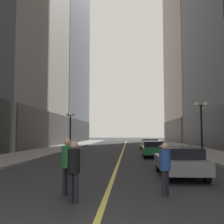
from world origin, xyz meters
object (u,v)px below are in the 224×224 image
at_px(car_grey, 179,160).
at_px(car_yellow, 149,144).
at_px(street_lamp_right_mid, 201,117).
at_px(pedestrian_in_blue_hoodie, 165,165).
at_px(pedestrian_in_black_coat, 74,167).
at_px(street_lamp_left_far, 70,123).
at_px(car_green, 153,148).
at_px(pedestrian_in_green_parka, 67,162).

relative_size(car_grey, car_yellow, 1.00).
bearing_deg(street_lamp_right_mid, pedestrian_in_blue_hoodie, -109.10).
xyz_separation_m(pedestrian_in_black_coat, pedestrian_in_blue_hoodie, (2.64, 1.02, -0.05)).
xyz_separation_m(car_yellow, pedestrian_in_black_coat, (-3.92, -25.01, 0.28)).
xyz_separation_m(car_yellow, street_lamp_left_far, (-9.49, 0.17, 2.54)).
bearing_deg(car_green, pedestrian_in_green_parka, -105.06).
bearing_deg(pedestrian_in_green_parka, car_grey, 44.02).
distance_m(car_grey, pedestrian_in_green_parka, 5.81).
relative_size(pedestrian_in_green_parka, street_lamp_right_mid, 0.40).
bearing_deg(car_yellow, pedestrian_in_green_parka, -100.13).
xyz_separation_m(pedestrian_in_blue_hoodie, street_lamp_left_far, (-8.21, 24.16, 2.31)).
relative_size(car_yellow, pedestrian_in_black_coat, 2.70).
relative_size(car_yellow, pedestrian_in_green_parka, 2.60).
bearing_deg(pedestrian_in_green_parka, street_lamp_right_mid, 60.35).
height_order(pedestrian_in_blue_hoodie, street_lamp_right_mid, street_lamp_right_mid).
bearing_deg(pedestrian_in_blue_hoodie, car_yellow, 86.96).
relative_size(car_green, street_lamp_right_mid, 1.07).
bearing_deg(car_yellow, pedestrian_in_blue_hoodie, -93.04).
height_order(car_yellow, street_lamp_left_far, street_lamp_left_far).
height_order(pedestrian_in_black_coat, pedestrian_in_green_parka, pedestrian_in_green_parka).
bearing_deg(car_yellow, street_lamp_right_mid, -72.86).
height_order(car_grey, car_green, same).
xyz_separation_m(car_green, street_lamp_right_mid, (3.73, -1.05, 2.54)).
relative_size(pedestrian_in_black_coat, pedestrian_in_blue_hoodie, 1.05).
distance_m(car_green, pedestrian_in_green_parka, 14.96).
height_order(street_lamp_left_far, street_lamp_right_mid, same).
bearing_deg(car_grey, pedestrian_in_green_parka, -135.98).
bearing_deg(car_yellow, car_green, -92.50).
relative_size(car_green, pedestrian_in_black_coat, 2.77).
relative_size(car_yellow, street_lamp_right_mid, 1.04).
xyz_separation_m(pedestrian_in_blue_hoodie, street_lamp_right_mid, (4.59, 13.25, 2.31)).
relative_size(pedestrian_in_blue_hoodie, street_lamp_right_mid, 0.37).
bearing_deg(street_lamp_right_mid, car_green, 164.23).
xyz_separation_m(car_grey, pedestrian_in_green_parka, (-4.17, -4.03, 0.32)).
height_order(car_green, street_lamp_left_far, street_lamp_left_far).
distance_m(pedestrian_in_green_parka, street_lamp_right_mid, 15.57).
xyz_separation_m(pedestrian_in_green_parka, street_lamp_right_mid, (7.62, 13.39, 2.22)).
distance_m(car_grey, street_lamp_right_mid, 10.30).
bearing_deg(car_green, car_grey, -88.46).
xyz_separation_m(car_grey, street_lamp_right_mid, (3.45, 9.36, 2.54)).
bearing_deg(pedestrian_in_blue_hoodie, pedestrian_in_black_coat, -158.85).
bearing_deg(car_green, street_lamp_left_far, 132.61).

